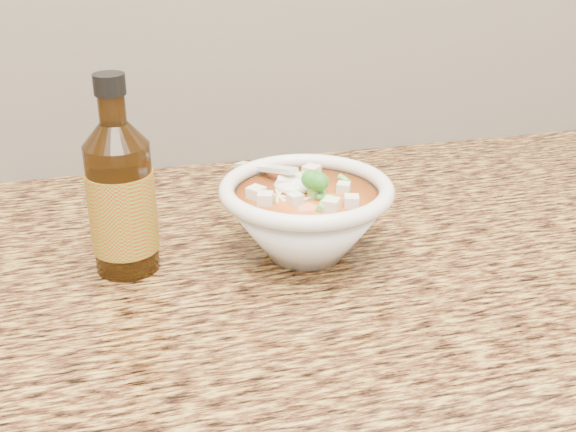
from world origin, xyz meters
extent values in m
cube|color=#A58A3C|center=(0.00, 1.68, 0.88)|extent=(4.00, 0.68, 0.04)
cylinder|color=white|center=(0.06, 1.68, 0.90)|extent=(0.08, 0.08, 0.01)
torus|color=white|center=(0.06, 1.68, 0.98)|extent=(0.18, 0.18, 0.02)
torus|color=beige|center=(0.07, 1.68, 0.97)|extent=(0.10, 0.10, 0.00)
torus|color=beige|center=(0.06, 1.66, 0.97)|extent=(0.07, 0.07, 0.00)
torus|color=beige|center=(0.07, 1.67, 0.97)|extent=(0.06, 0.06, 0.00)
torus|color=beige|center=(0.05, 1.69, 0.97)|extent=(0.10, 0.10, 0.00)
torus|color=beige|center=(0.05, 1.67, 0.96)|extent=(0.10, 0.10, 0.00)
torus|color=beige|center=(0.05, 1.67, 0.96)|extent=(0.10, 0.10, 0.00)
torus|color=beige|center=(0.05, 1.66, 0.96)|extent=(0.11, 0.11, 0.00)
torus|color=beige|center=(0.05, 1.69, 0.96)|extent=(0.10, 0.10, 0.00)
torus|color=beige|center=(0.06, 1.67, 0.96)|extent=(0.09, 0.09, 0.00)
cube|color=silver|center=(0.02, 1.67, 0.97)|extent=(0.01, 0.01, 0.01)
cube|color=silver|center=(0.06, 1.64, 0.97)|extent=(0.02, 0.02, 0.01)
cube|color=silver|center=(0.12, 1.68, 0.97)|extent=(0.01, 0.01, 0.01)
cube|color=silver|center=(0.07, 1.70, 0.97)|extent=(0.02, 0.02, 0.02)
cube|color=silver|center=(0.03, 1.70, 0.97)|extent=(0.02, 0.02, 0.02)
cube|color=silver|center=(0.06, 1.72, 0.97)|extent=(0.02, 0.02, 0.01)
cube|color=silver|center=(0.09, 1.66, 0.97)|extent=(0.01, 0.01, 0.01)
cube|color=silver|center=(0.01, 1.66, 0.97)|extent=(0.02, 0.02, 0.01)
cube|color=silver|center=(0.05, 1.72, 0.97)|extent=(0.02, 0.02, 0.01)
cube|color=silver|center=(0.10, 1.70, 0.97)|extent=(0.01, 0.01, 0.01)
ellipsoid|color=#196014|center=(0.07, 1.67, 0.99)|extent=(0.03, 0.03, 0.03)
cylinder|color=#61D150|center=(0.06, 1.73, 0.97)|extent=(0.02, 0.01, 0.01)
cylinder|color=#61D150|center=(0.12, 1.70, 0.97)|extent=(0.02, 0.01, 0.01)
cylinder|color=#61D150|center=(0.03, 1.68, 0.97)|extent=(0.02, 0.02, 0.01)
cylinder|color=#61D150|center=(0.01, 1.71, 0.97)|extent=(0.02, 0.02, 0.01)
cylinder|color=#61D150|center=(0.08, 1.64, 0.97)|extent=(0.02, 0.01, 0.01)
cylinder|color=#61D150|center=(0.01, 1.68, 0.97)|extent=(0.01, 0.02, 0.01)
cylinder|color=#61D150|center=(0.11, 1.69, 0.97)|extent=(0.01, 0.02, 0.01)
ellipsoid|color=white|center=(0.05, 1.70, 0.97)|extent=(0.04, 0.04, 0.02)
cube|color=white|center=(0.03, 1.74, 0.98)|extent=(0.05, 0.09, 0.03)
cylinder|color=#351D07|center=(-0.13, 1.70, 0.97)|extent=(0.09, 0.09, 0.14)
cylinder|color=#351D07|center=(-0.13, 1.70, 1.07)|extent=(0.03, 0.03, 0.03)
cylinder|color=black|center=(-0.13, 1.70, 1.10)|extent=(0.04, 0.04, 0.02)
cylinder|color=red|center=(-0.13, 1.70, 0.97)|extent=(0.09, 0.09, 0.08)
camera|label=1|loc=(-0.13, 1.01, 1.27)|focal=45.00mm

